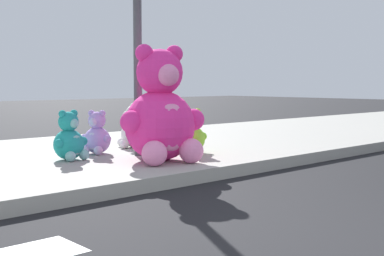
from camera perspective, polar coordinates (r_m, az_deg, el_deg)
name	(u,v)px	position (r m, az deg, el deg)	size (l,w,h in m)	color
sidewalk	(40,162)	(7.04, -16.38, -3.60)	(28.00, 4.40, 0.15)	#9E9B93
sign_pole	(137,25)	(6.84, -6.02, 11.22)	(0.56, 0.11, 3.20)	#4C4C51
plush_pink_large	(161,115)	(6.29, -3.40, 1.45)	(1.07, 1.00, 1.41)	#F22D93
plush_lime	(191,135)	(7.10, -0.10, -0.75)	(0.43, 0.44, 0.61)	#8CD133
plush_white	(133,130)	(7.70, -6.50, -0.19)	(0.47, 0.47, 0.65)	white
plush_teal	(70,140)	(6.58, -13.30, -1.28)	(0.48, 0.43, 0.62)	teal
plush_lavender	(97,136)	(7.09, -10.46, -0.90)	(0.42, 0.41, 0.59)	#B28CD8
plush_brown	(180,133)	(7.70, -1.28, -0.51)	(0.38, 0.38, 0.54)	olive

